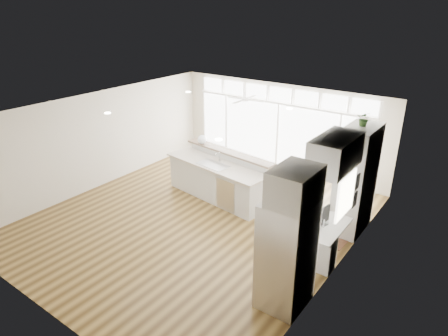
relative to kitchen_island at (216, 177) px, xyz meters
The scene contains 24 objects.
floor 1.37m from the kitchen_island, 75.38° to the right, with size 7.00×8.00×0.02m, color #493316.
ceiling 2.42m from the kitchen_island, 75.38° to the right, with size 7.00×8.00×0.02m, color silver.
wall_back 2.93m from the kitchen_island, 83.79° to the left, with size 7.00×0.04×2.70m, color beige.
wall_front 5.24m from the kitchen_island, 86.60° to the right, with size 7.00×0.04×2.70m, color beige.
wall_left 3.48m from the kitchen_island, 159.76° to the right, with size 0.04×8.00×2.70m, color beige.
wall_right 4.05m from the kitchen_island, 17.19° to the right, with size 0.04×8.00×2.70m, color beige.
glass_wall 2.81m from the kitchen_island, 83.65° to the left, with size 5.80×0.06×2.08m, color white.
transom_row 3.30m from the kitchen_island, 83.65° to the left, with size 5.90×0.06×0.40m, color white.
desk_window 3.98m from the kitchen_island, 13.11° to the right, with size 0.04×0.85×0.85m, color white.
ceiling_fan 2.48m from the kitchen_island, 96.78° to the left, with size 1.16×1.16×0.32m, color white.
recessed_lights 2.31m from the kitchen_island, 72.55° to the right, with size 3.40×3.00×0.02m, color #EDE4CA.
oven_cabinet 3.59m from the kitchen_island, 10.15° to the left, with size 0.64×1.20×2.50m, color silver.
desk_nook 3.55m from the kitchen_island, 14.32° to the right, with size 0.72×1.30×0.76m, color silver.
upper_cabinets 3.99m from the kitchen_island, 14.16° to the right, with size 0.64×1.30×0.64m, color silver.
refrigerator 4.27m from the kitchen_island, 36.49° to the right, with size 0.76×0.90×2.00m, color silver.
fridge_cabinet 4.62m from the kitchen_island, 36.01° to the right, with size 0.64×0.90×0.60m, color silver.
framed_photos 3.86m from the kitchen_island, ahead, with size 0.06×0.22×0.80m, color black.
kitchen_island is the anchor object (origin of this frame).
rug 3.31m from the kitchen_island, ahead, with size 0.84×0.61×0.01m, color #361B11.
office_chair 2.78m from the kitchen_island, 21.16° to the right, with size 0.54×0.50×1.05m, color black.
fishbowl 1.27m from the kitchen_island, 149.68° to the left, with size 0.26×0.26×0.26m, color white.
monitor 3.49m from the kitchen_island, 14.65° to the right, with size 0.08×0.49×0.40m, color black.
keyboard 3.31m from the kitchen_island, 15.39° to the right, with size 0.11×0.30×0.02m, color silver.
potted_plant 4.07m from the kitchen_island, 10.15° to the left, with size 0.29×0.32×0.25m, color #3B622A.
Camera 1 is at (5.59, -6.54, 4.99)m, focal length 32.00 mm.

